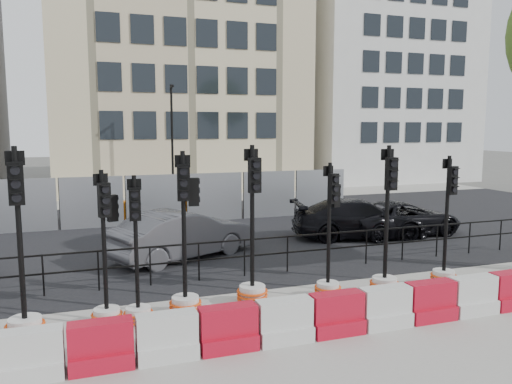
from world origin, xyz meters
name	(u,v)px	position (x,y,z in m)	size (l,w,h in m)	color
ground	(260,291)	(0.00, 0.00, 0.00)	(120.00, 120.00, 0.00)	#51514C
sidewalk_near	(315,342)	(0.00, -3.00, 0.01)	(40.00, 6.00, 0.02)	gray
road	(197,232)	(0.00, 7.00, 0.01)	(40.00, 14.00, 0.03)	black
sidewalk_far	(161,199)	(0.00, 16.00, 0.01)	(40.00, 4.00, 0.02)	gray
building_cream	(175,46)	(2.00, 21.99, 9.00)	(15.00, 10.06, 18.00)	beige
building_white	(378,71)	(17.00, 21.99, 8.00)	(12.00, 9.06, 16.00)	silver
kerb_railing	(244,251)	(0.00, 1.20, 0.69)	(18.00, 0.04, 1.00)	black
heras_fencing	(182,203)	(-0.01, 9.80, 0.68)	(14.33, 1.72, 2.00)	#999CA1
lamp_post_far	(172,140)	(0.50, 14.98, 3.22)	(0.12, 0.56, 6.00)	black
barrier_row	(311,319)	(0.00, -2.80, 0.37)	(16.75, 0.50, 0.80)	red
traffic_signal_a	(24,302)	(-4.94, -1.22, 0.73)	(0.70, 0.70, 3.53)	white
traffic_signal_b	(107,290)	(-3.50, -1.04, 0.73)	(0.60, 0.60, 3.06)	white
traffic_signal_c	(138,295)	(-2.93, -1.14, 0.61)	(0.58, 0.58, 2.95)	white
traffic_signal_d	(186,278)	(-1.95, -0.98, 0.81)	(0.67, 0.67, 3.39)	white
traffic_signal_e	(253,272)	(-0.45, -0.78, 0.72)	(0.69, 0.69, 3.48)	white
traffic_signal_f	(329,267)	(1.31, -0.97, 0.73)	(0.61, 0.61, 3.08)	white
traffic_signal_g	(385,265)	(2.63, -1.20, 0.71)	(0.68, 0.68, 3.45)	white
traffic_signal_h	(445,260)	(4.39, -1.09, 0.66)	(0.63, 0.63, 3.18)	white
car_b	(182,234)	(-1.16, 3.56, 0.72)	(4.61, 3.21, 1.44)	#4A4A4F
car_c	(359,219)	(5.19, 4.28, 0.68)	(4.99, 2.84, 1.36)	black
car_d	(401,218)	(6.85, 4.21, 0.61)	(4.45, 2.13, 1.23)	black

